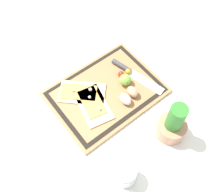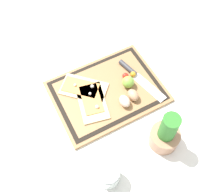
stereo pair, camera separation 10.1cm
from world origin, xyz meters
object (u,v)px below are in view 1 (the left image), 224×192
object	(u,v)px
pizza_slice_near	(81,93)
cherry_tomato_yellow	(128,72)
cherry_tomato_red	(121,74)
herb_pot	(172,125)
pizza_slice_far	(93,105)
lime	(125,80)
egg_brown	(133,92)
knife	(129,71)
sauce_jar	(125,174)
egg_pink	(126,99)

from	to	relation	value
pizza_slice_near	cherry_tomato_yellow	size ratio (longest dim) A/B	8.56
cherry_tomato_red	herb_pot	size ratio (longest dim) A/B	0.14
pizza_slice_far	lime	bearing A→B (deg)	-179.36
pizza_slice_far	cherry_tomato_yellow	distance (m)	0.23
pizza_slice_near	cherry_tomato_yellow	distance (m)	0.23
egg_brown	cherry_tomato_red	distance (m)	0.11
lime	herb_pot	xyz separation A→B (m)	(0.01, 0.29, 0.03)
cherry_tomato_red	cherry_tomato_yellow	bearing A→B (deg)	168.63
cherry_tomato_red	herb_pot	bearing A→B (deg)	87.27
knife	sauce_jar	world-z (taller)	sauce_jar
knife	egg_brown	distance (m)	0.12
pizza_slice_near	lime	distance (m)	0.20
pizza_slice_far	egg_brown	bearing A→B (deg)	159.27
cherry_tomato_yellow	herb_pot	size ratio (longest dim) A/B	0.13
egg_brown	sauce_jar	xyz separation A→B (m)	(0.25, 0.25, 0.00)
pizza_slice_near	herb_pot	world-z (taller)	herb_pot
egg_pink	lime	bearing A→B (deg)	-128.74
pizza_slice_near	egg_pink	world-z (taller)	egg_pink
egg_brown	pizza_slice_near	bearing A→B (deg)	-39.87
pizza_slice_near	lime	xyz separation A→B (m)	(-0.18, 0.08, 0.02)
pizza_slice_far	pizza_slice_near	bearing A→B (deg)	-86.49
herb_pot	pizza_slice_far	bearing A→B (deg)	-58.97
cherry_tomato_red	sauce_jar	bearing A→B (deg)	52.41
lime	herb_pot	distance (m)	0.29
knife	sauce_jar	distance (m)	0.48
pizza_slice_near	cherry_tomato_red	size ratio (longest dim) A/B	7.70
pizza_slice_near	sauce_jar	distance (m)	0.40
knife	cherry_tomato_red	world-z (taller)	cherry_tomato_red
pizza_slice_near	cherry_tomato_red	bearing A→B (deg)	169.13
cherry_tomato_yellow	herb_pot	world-z (taller)	herb_pot
egg_pink	cherry_tomato_yellow	distance (m)	0.15
pizza_slice_near	herb_pot	size ratio (longest dim) A/B	1.09
egg_brown	egg_pink	bearing A→B (deg)	11.25
pizza_slice_far	sauce_jar	world-z (taller)	sauce_jar
herb_pot	sauce_jar	bearing A→B (deg)	5.58
pizza_slice_near	herb_pot	distance (m)	0.41
egg_brown	herb_pot	world-z (taller)	herb_pot
lime	cherry_tomato_red	bearing A→B (deg)	-104.00
cherry_tomato_red	pizza_slice_far	bearing A→B (deg)	12.75
sauce_jar	egg_pink	bearing A→B (deg)	-130.29
knife	sauce_jar	xyz separation A→B (m)	(0.32, 0.35, 0.01)
pizza_slice_far	lime	xyz separation A→B (m)	(-0.18, -0.00, 0.02)
pizza_slice_near	egg_pink	bearing A→B (deg)	129.21
lime	pizza_slice_near	bearing A→B (deg)	-23.00
knife	egg_brown	size ratio (longest dim) A/B	4.67
pizza_slice_near	pizza_slice_far	distance (m)	0.08
pizza_slice_far	knife	distance (m)	0.24
pizza_slice_far	cherry_tomato_red	xyz separation A→B (m)	(-0.19, -0.04, 0.01)
cherry_tomato_yellow	sauce_jar	distance (m)	0.47
cherry_tomato_red	herb_pot	xyz separation A→B (m)	(0.02, 0.33, 0.04)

